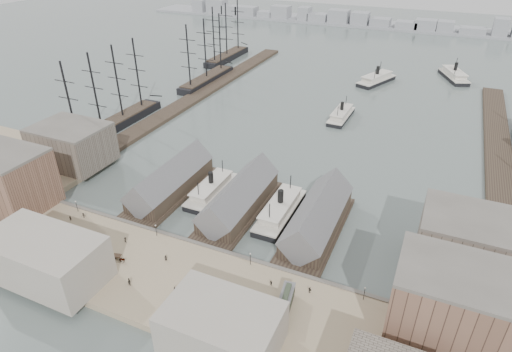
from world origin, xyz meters
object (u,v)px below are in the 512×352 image
at_px(horse_cart_right, 207,302).
at_px(horse_cart_center, 120,259).
at_px(ferry_docked_west, 212,189).
at_px(tram, 285,303).
at_px(horse_cart_left, 91,236).

bearing_deg(horse_cart_right, horse_cart_center, 96.64).
xyz_separation_m(ferry_docked_west, tram, (41.86, -39.42, 1.81)).
relative_size(ferry_docked_west, horse_cart_left, 5.84).
relative_size(ferry_docked_west, tram, 2.33).
bearing_deg(horse_cart_left, ferry_docked_west, 14.53).
bearing_deg(horse_cart_right, horse_cart_left, 93.15).
xyz_separation_m(ferry_docked_west, horse_cart_left, (-18.61, -37.31, 0.66)).
height_order(tram, horse_cart_right, tram).
height_order(ferry_docked_west, horse_cart_right, ferry_docked_west).
bearing_deg(ferry_docked_west, horse_cart_left, -116.51).
relative_size(horse_cart_left, horse_cart_center, 0.89).
distance_m(ferry_docked_west, horse_cart_left, 41.70).
relative_size(ferry_docked_west, horse_cart_center, 5.17).
height_order(tram, horse_cart_left, tram).
bearing_deg(tram, ferry_docked_west, 128.58).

